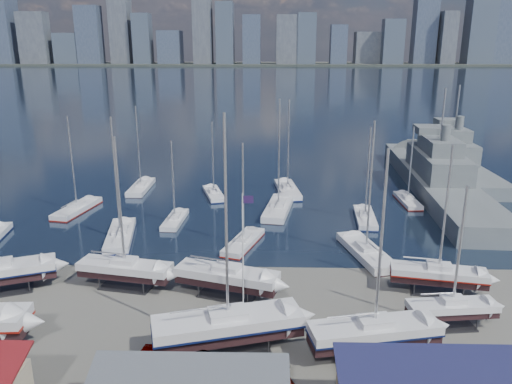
{
  "coord_description": "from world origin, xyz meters",
  "views": [
    {
      "loc": [
        4.85,
        -50.0,
        23.37
      ],
      "look_at": [
        3.41,
        8.0,
        6.22
      ],
      "focal_mm": 35.0,
      "sensor_mm": 36.0,
      "label": 1
    }
  ],
  "objects_px": {
    "naval_ship_west": "(451,162)",
    "car_a": "(145,366)",
    "flagpole": "(244,246)",
    "naval_ship_east": "(436,180)"
  },
  "relations": [
    {
      "from": "naval_ship_west",
      "to": "flagpole",
      "type": "height_order",
      "value": "naval_ship_west"
    },
    {
      "from": "naval_ship_west",
      "to": "flagpole",
      "type": "bearing_deg",
      "value": 145.92
    },
    {
      "from": "naval_ship_east",
      "to": "naval_ship_west",
      "type": "height_order",
      "value": "naval_ship_east"
    },
    {
      "from": "naval_ship_west",
      "to": "car_a",
      "type": "distance_m",
      "value": 77.74
    },
    {
      "from": "flagpole",
      "to": "naval_ship_east",
      "type": "bearing_deg",
      "value": 53.35
    },
    {
      "from": "car_a",
      "to": "naval_ship_east",
      "type": "bearing_deg",
      "value": 57.01
    },
    {
      "from": "naval_ship_west",
      "to": "car_a",
      "type": "relative_size",
      "value": 8.95
    },
    {
      "from": "car_a",
      "to": "flagpole",
      "type": "relative_size",
      "value": 0.41
    },
    {
      "from": "flagpole",
      "to": "car_a",
      "type": "bearing_deg",
      "value": -126.29
    },
    {
      "from": "naval_ship_east",
      "to": "naval_ship_west",
      "type": "xyz_separation_m",
      "value": [
        7.34,
        13.88,
        -0.01
      ]
    }
  ]
}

